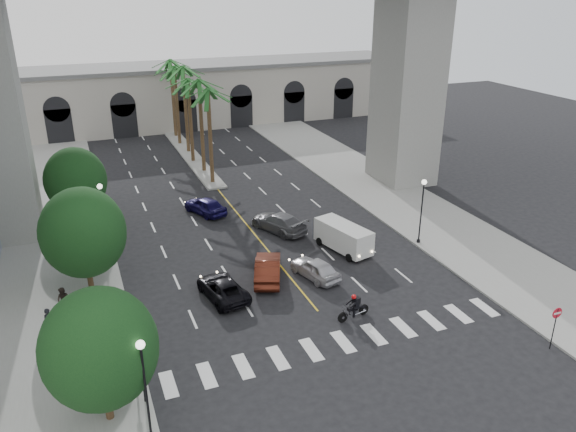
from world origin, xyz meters
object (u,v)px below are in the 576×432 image
Objects in this scene: car_e at (205,206)px; car_d at (279,222)px; cargo_van at (344,237)px; lamp_post_left_near at (145,382)px; lamp_post_left_far at (103,211)px; car_c at (222,288)px; car_b at (268,268)px; traffic_signal_near at (141,361)px; pedestrian_b at (64,301)px; lamp_post_right at (422,206)px; traffic_signal_far at (130,318)px; motorcycle_rider at (354,307)px; pedestrian_a at (49,322)px; do_not_enter_sign at (556,319)px; car_a at (315,268)px.

car_d is at bearing 106.08° from car_e.
cargo_van is at bearing 102.87° from car_e.
lamp_post_left_near is 1.00× the size of lamp_post_left_far.
car_e is (8.76, 4.30, -2.45)m from lamp_post_left_far.
lamp_post_left_far is at bearing -67.24° from car_c.
car_b is 13.25m from car_e.
lamp_post_left_near is 1.01× the size of car_d.
car_e is (-1.14, 13.20, -0.03)m from car_b.
traffic_signal_near is at bearing 46.36° from car_e.
lamp_post_right is at bearing 37.49° from pedestrian_b.
lamp_post_left_far is 18.24m from cargo_van.
lamp_post_right reaches higher than car_d.
lamp_post_left_near is 23.79m from car_d.
pedestrian_b is at bearing 24.29° from car_e.
traffic_signal_far is 6.89m from pedestrian_b.
cargo_van is (16.68, 7.65, -1.34)m from traffic_signal_far.
car_d is (7.16, 8.58, 0.11)m from car_c.
traffic_signal_far is at bearing 42.42° from car_e.
car_e is at bearing 65.28° from traffic_signal_far.
lamp_post_right is 1.01× the size of car_d.
cargo_van reaches higher than motorcycle_rider.
car_d is 19.86m from pedestrian_a.
pedestrian_b is at bearing 146.77° from motorcycle_rider.
pedestrian_b reaches higher than car_b.
car_b is at bearing 72.10° from car_e.
car_d is 22.48m from do_not_enter_sign.
car_e is at bearing 69.21° from traffic_signal_near.
lamp_post_left_far is 1.02× the size of cargo_van.
traffic_signal_far is 23.18m from do_not_enter_sign.
traffic_signal_far reaches higher than motorcycle_rider.
pedestrian_a is at bearing 118.56° from traffic_signal_near.
pedestrian_b is (-16.77, -7.13, 0.26)m from car_d.
traffic_signal_far is (0.10, -14.50, -0.71)m from lamp_post_left_far.
car_c is 1.78× the size of do_not_enter_sign.
car_b is (-3.25, 6.59, 0.05)m from motorcycle_rider.
car_a is at bearing -155.03° from cargo_van.
traffic_signal_near reaches higher than car_b.
traffic_signal_near reaches higher than cargo_van.
pedestrian_b is at bearing -19.76° from car_a.
pedestrian_a is at bearing 138.39° from traffic_signal_far.
lamp_post_right is 13.16m from car_b.
motorcycle_rider is at bearing 13.47° from pedestrian_b.
traffic_signal_near is at bearing -90.00° from traffic_signal_far.
lamp_post_right is at bearing -19.33° from lamp_post_left_far.
car_b is at bearing -41.97° from lamp_post_left_far.
pedestrian_b is at bearing 20.35° from car_b.
lamp_post_left_far is (0.00, 21.00, 0.00)m from lamp_post_left_near.
traffic_signal_far is 7.82m from car_c.
pedestrian_b is at bearing -110.74° from lamp_post_left_far.
cargo_van reaches higher than car_b.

